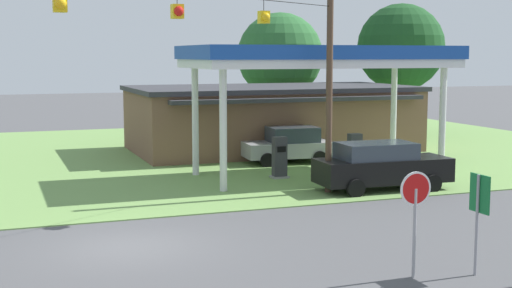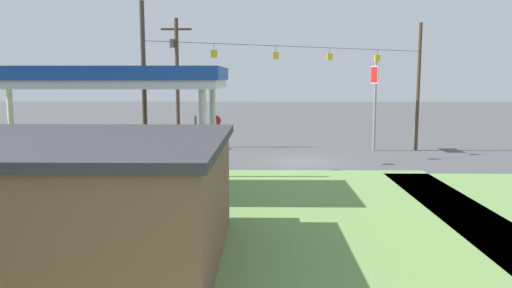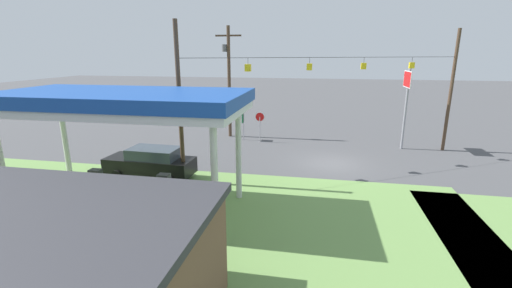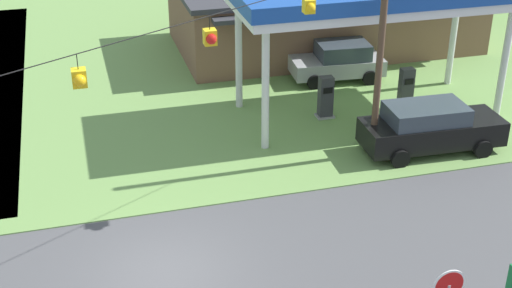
% 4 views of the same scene
% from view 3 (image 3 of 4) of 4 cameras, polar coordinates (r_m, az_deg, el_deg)
% --- Properties ---
extents(ground_plane, '(160.00, 160.00, 0.00)m').
position_cam_3_polar(ground_plane, '(23.45, 12.47, -3.24)').
color(ground_plane, '#4C4C4F').
extents(gas_station_canopy, '(11.09, 5.31, 5.53)m').
position_cam_3_polar(gas_station_canopy, '(16.46, -21.48, 6.37)').
color(gas_station_canopy, silver).
rests_on(gas_station_canopy, ground).
extents(fuel_pump_near, '(0.71, 0.56, 1.77)m').
position_cam_3_polar(fuel_pump_near, '(16.69, -14.92, -7.86)').
color(fuel_pump_near, gray).
rests_on(fuel_pump_near, ground).
extents(fuel_pump_far, '(0.71, 0.56, 1.77)m').
position_cam_3_polar(fuel_pump_far, '(18.44, -24.93, -6.58)').
color(fuel_pump_far, gray).
rests_on(fuel_pump_far, ground).
extents(car_at_pumps_front, '(5.23, 2.25, 1.86)m').
position_cam_3_polar(car_at_pumps_front, '(20.95, -17.09, -2.97)').
color(car_at_pumps_front, black).
rests_on(car_at_pumps_front, ground).
extents(car_at_pumps_rear, '(4.26, 2.34, 1.76)m').
position_cam_3_polar(car_at_pumps_rear, '(14.84, -28.62, -11.99)').
color(car_at_pumps_rear, '#9E9EA3').
rests_on(car_at_pumps_rear, ground).
extents(stop_sign_roadside, '(0.80, 0.08, 2.50)m').
position_cam_3_polar(stop_sign_roadside, '(28.16, 0.64, 3.97)').
color(stop_sign_roadside, '#99999E').
rests_on(stop_sign_roadside, ground).
extents(stop_sign_overhead, '(0.22, 2.20, 6.20)m').
position_cam_3_polar(stop_sign_overhead, '(28.00, 23.83, 8.10)').
color(stop_sign_overhead, gray).
rests_on(stop_sign_overhead, ground).
extents(route_sign, '(0.10, 0.70, 2.40)m').
position_cam_3_polar(route_sign, '(28.82, -2.15, 4.00)').
color(route_sign, gray).
rests_on(route_sign, ground).
extents(utility_pole_main, '(2.20, 0.44, 9.37)m').
position_cam_3_polar(utility_pole_main, '(29.82, -4.60, 11.18)').
color(utility_pole_main, '#4C3828').
rests_on(utility_pole_main, ground).
extents(signal_span_gantry, '(17.04, 10.24, 8.86)m').
position_cam_3_polar(signal_span_gantry, '(22.46, 13.16, 8.57)').
color(signal_span_gantry, '#4C3828').
rests_on(signal_span_gantry, ground).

